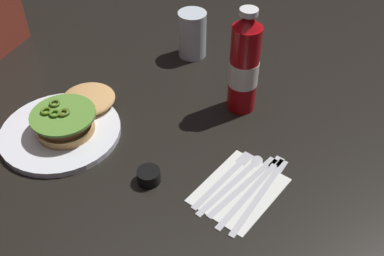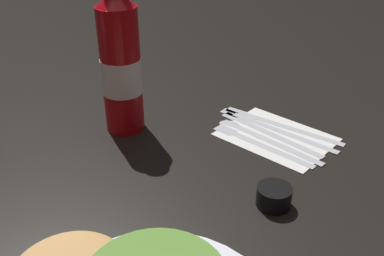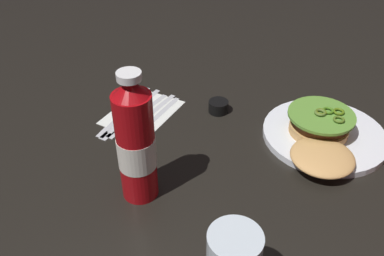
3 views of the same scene
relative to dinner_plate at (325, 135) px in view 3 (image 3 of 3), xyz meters
name	(u,v)px [view 3 (image 3 of 3)]	position (x,y,z in m)	size (l,w,h in m)	color
ground_plane	(256,174)	(0.14, -0.13, -0.01)	(3.00, 3.00, 0.00)	black
dinner_plate	(325,135)	(0.00, 0.00, 0.00)	(0.25, 0.25, 0.01)	white
burger_sandwich	(321,135)	(0.04, -0.01, 0.03)	(0.22, 0.14, 0.05)	tan
ketchup_bottle	(136,144)	(0.23, -0.33, 0.10)	(0.06, 0.06, 0.24)	#AB0B10
condiment_cup	(219,107)	(-0.05, -0.23, 0.01)	(0.05, 0.05, 0.03)	black
napkin	(143,112)	(-0.01, -0.40, -0.01)	(0.17, 0.13, 0.00)	white
butter_knife	(123,113)	(0.01, -0.44, 0.00)	(0.22, 0.06, 0.00)	silver
steak_knife	(129,115)	(0.01, -0.43, 0.00)	(0.22, 0.08, 0.00)	silver
table_knife	(135,117)	(0.01, -0.41, 0.00)	(0.19, 0.09, 0.00)	silver
spoon_utensil	(142,120)	(0.02, -0.39, 0.00)	(0.19, 0.08, 0.00)	silver
fork_utensil	(152,120)	(0.02, -0.37, 0.00)	(0.18, 0.07, 0.00)	silver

